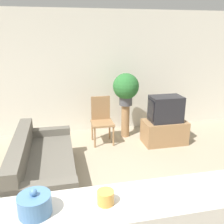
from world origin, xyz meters
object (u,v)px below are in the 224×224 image
object	(u,v)px
potted_plant	(126,87)
decorative_bowl	(35,204)
wooden_chair	(102,118)
television	(166,109)
couch	(43,168)

from	to	relation	value
potted_plant	decorative_bowl	size ratio (longest dim) A/B	3.16
wooden_chair	potted_plant	world-z (taller)	potted_plant
wooden_chair	decorative_bowl	world-z (taller)	decorative_bowl
television	wooden_chair	xyz separation A→B (m)	(-1.25, 0.35, -0.22)
couch	decorative_bowl	distance (m)	2.20
potted_plant	television	bearing A→B (deg)	-37.00
couch	wooden_chair	size ratio (longest dim) A/B	2.00
television	wooden_chair	world-z (taller)	television
couch	potted_plant	distance (m)	2.45
couch	wooden_chair	bearing A→B (deg)	50.14
wooden_chair	decorative_bowl	size ratio (longest dim) A/B	4.41
wooden_chair	couch	bearing A→B (deg)	-129.86
television	decorative_bowl	distance (m)	3.83
television	potted_plant	xyz separation A→B (m)	(-0.69, 0.52, 0.37)
television	couch	bearing A→B (deg)	-156.93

